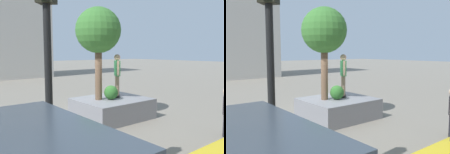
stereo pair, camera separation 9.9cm
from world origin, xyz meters
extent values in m
plane|color=gray|center=(0.00, 0.00, 0.00)|extent=(120.00, 120.00, 0.00)
cube|color=gray|center=(-0.36, 0.37, 0.42)|extent=(2.81, 2.45, 0.83)
cylinder|color=brown|center=(0.21, 0.21, 1.98)|extent=(0.28, 0.28, 2.29)
sphere|color=#3D7A33|center=(0.21, 0.21, 3.63)|extent=(1.82, 1.82, 1.82)
sphere|color=#2D6628|center=(-0.20, 0.50, 1.12)|extent=(0.57, 0.57, 0.57)
cube|color=black|center=(-0.81, 0.17, 0.90)|extent=(0.67, 0.75, 0.02)
sphere|color=beige|center=(-0.91, -0.08, 0.86)|extent=(0.06, 0.06, 0.06)
sphere|color=beige|center=(-1.04, 0.02, 0.86)|extent=(0.06, 0.06, 0.06)
sphere|color=beige|center=(-0.58, 0.31, 0.86)|extent=(0.06, 0.06, 0.06)
sphere|color=beige|center=(-0.71, 0.42, 0.86)|extent=(0.06, 0.06, 0.06)
cylinder|color=#847056|center=(-0.76, 0.25, 1.32)|extent=(0.15, 0.15, 0.84)
cylinder|color=#847056|center=(-0.86, 0.08, 1.32)|extent=(0.15, 0.15, 0.84)
cube|color=#338C4C|center=(-0.81, 0.17, 2.07)|extent=(0.41, 0.51, 0.65)
cylinder|color=#D8AD8C|center=(-0.68, 0.38, 2.09)|extent=(0.10, 0.10, 0.62)
cylinder|color=#D8AD8C|center=(-0.94, -0.05, 2.09)|extent=(0.10, 0.10, 0.62)
sphere|color=#D8AD8C|center=(-0.81, 0.17, 2.53)|extent=(0.27, 0.27, 0.27)
cylinder|color=black|center=(4.25, 4.45, 1.77)|extent=(0.12, 0.12, 3.53)
camera|label=1|loc=(5.89, 8.13, 2.78)|focal=38.87mm
camera|label=2|loc=(5.81, 8.19, 2.78)|focal=38.87mm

